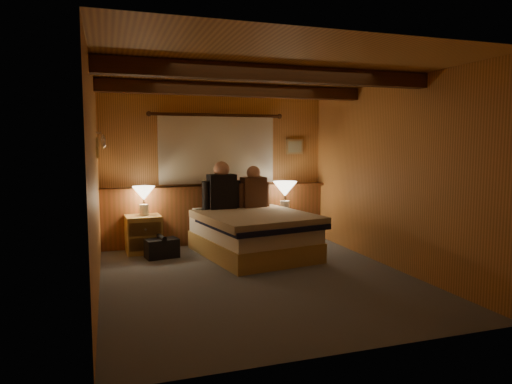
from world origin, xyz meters
name	(u,v)px	position (x,y,z in m)	size (l,w,h in m)	color
floor	(257,278)	(0.00, 0.00, 0.00)	(4.20, 4.20, 0.00)	#4C515A
ceiling	(258,74)	(0.00, 0.00, 2.40)	(4.20, 4.20, 0.00)	#D9A051
wall_back	(216,169)	(0.00, 2.10, 1.20)	(3.60, 3.60, 0.00)	#D28E4B
wall_left	(95,182)	(-1.80, 0.00, 1.20)	(4.20, 4.20, 0.00)	#D28E4B
wall_right	(389,175)	(1.80, 0.00, 1.20)	(4.20, 4.20, 0.00)	#D28E4B
wall_front	(347,198)	(0.00, -2.10, 1.20)	(3.60, 3.60, 0.00)	#D28E4B
wainscot	(218,213)	(0.00, 2.04, 0.49)	(3.60, 0.23, 0.94)	brown
curtain_window	(217,149)	(0.00, 2.03, 1.52)	(2.18, 0.09, 1.11)	#472511
ceiling_beams	(254,83)	(0.00, 0.15, 2.31)	(3.60, 1.65, 0.16)	#472511
coat_rail	(103,139)	(-1.72, 1.58, 1.67)	(0.05, 0.55, 0.24)	silver
framed_print	(295,147)	(1.35, 2.08, 1.55)	(0.30, 0.04, 0.25)	tan
bed	(253,233)	(0.29, 1.08, 0.32)	(1.68, 2.02, 0.62)	#B18D4B
nightstand_left	(143,234)	(-1.19, 1.75, 0.27)	(0.52, 0.48, 0.55)	#B18D4B
nightstand_right	(282,228)	(1.00, 1.75, 0.24)	(0.52, 0.48, 0.49)	#B18D4B
lamp_left	(144,195)	(-1.17, 1.78, 0.85)	(0.33, 0.33, 0.43)	white
lamp_right	(285,191)	(1.04, 1.73, 0.85)	(0.39, 0.39, 0.51)	white
person_left	(222,189)	(-0.03, 1.64, 0.92)	(0.61, 0.27, 0.74)	black
person_right	(253,190)	(0.49, 1.67, 0.88)	(0.55, 0.26, 0.67)	#462A1C
duffel_bag	(162,248)	(-0.98, 1.34, 0.14)	(0.49, 0.35, 0.32)	black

